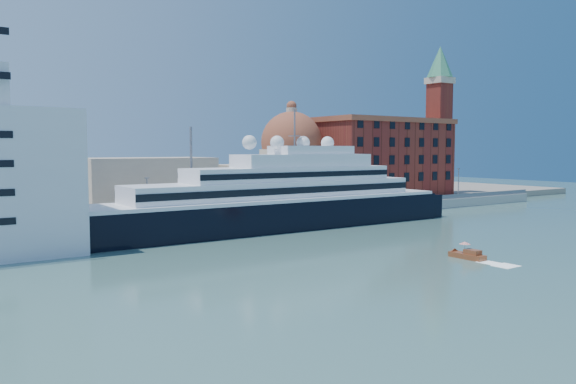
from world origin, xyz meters
TOP-DOWN VIEW (x-y plane):
  - ground at (0.00, 0.00)m, footprint 400.00×400.00m
  - quay at (0.00, 34.00)m, footprint 180.00×10.00m
  - land at (0.00, 75.00)m, footprint 260.00×72.00m
  - quay_fence at (0.00, 29.50)m, footprint 180.00×0.10m
  - superyacht at (-10.64, 23.00)m, footprint 94.05×13.04m
  - service_barge at (-48.19, 22.23)m, footprint 13.39×6.81m
  - water_taxi at (-0.21, -18.91)m, footprint 1.89×5.47m
  - warehouse at (52.00, 52.00)m, footprint 43.00×19.00m
  - campanile at (76.00, 52.00)m, footprint 8.40×8.40m
  - church at (6.39, 57.72)m, footprint 66.00×18.00m
  - lamp_posts at (-12.67, 32.27)m, footprint 120.80×2.40m

SIDE VIEW (x-z plane):
  - ground at x=0.00m, z-range 0.00..0.00m
  - water_taxi at x=-0.21m, z-range -0.67..1.91m
  - service_barge at x=-48.19m, z-range -0.61..2.27m
  - land at x=0.00m, z-range 0.00..2.00m
  - quay at x=0.00m, z-range 0.00..2.50m
  - quay_fence at x=0.00m, z-range 2.50..3.70m
  - superyacht at x=-10.64m, z-range -9.20..18.90m
  - lamp_posts at x=-12.67m, z-range 0.84..18.84m
  - church at x=6.39m, z-range -1.84..23.66m
  - warehouse at x=52.00m, z-range 2.16..25.41m
  - campanile at x=76.00m, z-range 5.26..52.26m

